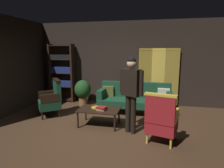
% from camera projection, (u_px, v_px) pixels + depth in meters
% --- Properties ---
extents(ground_plane, '(10.00, 10.00, 0.00)m').
position_uv_depth(ground_plane, '(105.00, 130.00, 4.44)').
color(ground_plane, '#3D2819').
extents(back_wall, '(7.20, 0.10, 2.80)m').
position_uv_depth(back_wall, '(122.00, 63.00, 6.54)').
color(back_wall, black).
rests_on(back_wall, ground_plane).
extents(side_wall_left, '(0.10, 3.60, 2.80)m').
position_uv_depth(side_wall_left, '(8.00, 66.00, 5.40)').
color(side_wall_left, black).
rests_on(side_wall_left, ground_plane).
extents(folding_screen, '(1.28, 0.24, 1.90)m').
position_uv_depth(folding_screen, '(158.00, 77.00, 6.16)').
color(folding_screen, '#B29338').
rests_on(folding_screen, ground_plane).
extents(bookshelf, '(0.90, 0.32, 2.05)m').
position_uv_depth(bookshelf, '(62.00, 72.00, 6.82)').
color(bookshelf, black).
rests_on(bookshelf, ground_plane).
extents(velvet_couch, '(2.12, 0.78, 0.88)m').
position_uv_depth(velvet_couch, '(135.00, 97.00, 5.63)').
color(velvet_couch, black).
rests_on(velvet_couch, ground_plane).
extents(coffee_table, '(1.00, 0.64, 0.42)m').
position_uv_depth(coffee_table, '(99.00, 111.00, 4.63)').
color(coffee_table, black).
rests_on(coffee_table, ground_plane).
extents(armchair_gilt_accent, '(0.71, 0.70, 1.04)m').
position_uv_depth(armchair_gilt_accent, '(161.00, 119.00, 3.74)').
color(armchair_gilt_accent, gold).
rests_on(armchair_gilt_accent, ground_plane).
extents(armchair_wing_left, '(0.81, 0.81, 1.04)m').
position_uv_depth(armchair_wing_left, '(52.00, 99.00, 5.32)').
color(armchair_wing_left, black).
rests_on(armchair_wing_left, ground_plane).
extents(standing_figure, '(0.54, 0.37, 1.70)m').
position_uv_depth(standing_figure, '(131.00, 88.00, 4.12)').
color(standing_figure, black).
rests_on(standing_figure, ground_plane).
extents(potted_plant, '(0.55, 0.55, 0.84)m').
position_uv_depth(potted_plant, '(83.00, 90.00, 6.42)').
color(potted_plant, brown).
rests_on(potted_plant, ground_plane).
extents(book_tan_leather, '(0.23, 0.22, 0.04)m').
position_uv_depth(book_tan_leather, '(102.00, 109.00, 4.55)').
color(book_tan_leather, '#9E7A47').
rests_on(book_tan_leather, coffee_table).
extents(book_red_leather, '(0.27, 0.25, 0.04)m').
position_uv_depth(book_red_leather, '(102.00, 108.00, 4.54)').
color(book_red_leather, maroon).
rests_on(book_red_leather, book_tan_leather).
extents(brass_tray, '(0.28, 0.28, 0.02)m').
position_uv_depth(brass_tray, '(97.00, 107.00, 4.73)').
color(brass_tray, gold).
rests_on(brass_tray, coffee_table).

